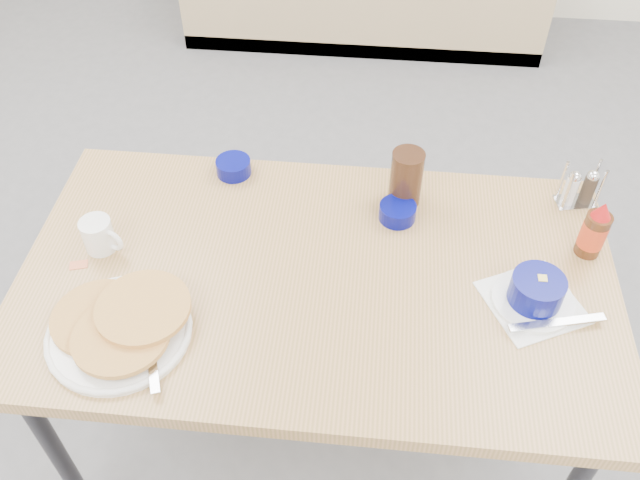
# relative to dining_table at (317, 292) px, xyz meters

# --- Properties ---
(dining_table) EXTENTS (1.40, 0.80, 0.76)m
(dining_table) POSITION_rel_dining_table_xyz_m (0.00, 0.00, 0.00)
(dining_table) COLOR tan
(dining_table) RESTS_ON ground
(pancake_plate) EXTENTS (0.31, 0.31, 0.06)m
(pancake_plate) POSITION_rel_dining_table_xyz_m (-0.40, -0.21, 0.08)
(pancake_plate) COLOR white
(pancake_plate) RESTS_ON dining_table
(coffee_mug) EXTENTS (0.11, 0.08, 0.09)m
(coffee_mug) POSITION_rel_dining_table_xyz_m (-0.53, 0.04, 0.11)
(coffee_mug) COLOR white
(coffee_mug) RESTS_ON dining_table
(grits_setting) EXTENTS (0.28, 0.26, 0.08)m
(grits_setting) POSITION_rel_dining_table_xyz_m (0.49, -0.04, 0.10)
(grits_setting) COLOR white
(grits_setting) RESTS_ON dining_table
(creamer_bowl) EXTENTS (0.09, 0.09, 0.04)m
(creamer_bowl) POSITION_rel_dining_table_xyz_m (-0.26, 0.34, 0.08)
(creamer_bowl) COLOR #040863
(creamer_bowl) RESTS_ON dining_table
(butter_bowl) EXTENTS (0.09, 0.09, 0.04)m
(butter_bowl) POSITION_rel_dining_table_xyz_m (0.18, 0.21, 0.08)
(butter_bowl) COLOR #040863
(butter_bowl) RESTS_ON dining_table
(amber_tumbler) EXTENTS (0.08, 0.08, 0.15)m
(amber_tumbler) POSITION_rel_dining_table_xyz_m (0.20, 0.28, 0.14)
(amber_tumbler) COLOR black
(amber_tumbler) RESTS_ON dining_table
(condiment_caddy) EXTENTS (0.11, 0.08, 0.12)m
(condiment_caddy) POSITION_rel_dining_table_xyz_m (0.64, 0.31, 0.10)
(condiment_caddy) COLOR silver
(condiment_caddy) RESTS_ON dining_table
(syrup_bottle) EXTENTS (0.06, 0.06, 0.16)m
(syrup_bottle) POSITION_rel_dining_table_xyz_m (0.64, 0.14, 0.13)
(syrup_bottle) COLOR #47230F
(syrup_bottle) RESTS_ON dining_table
(sugar_wrapper) EXTENTS (0.05, 0.04, 0.00)m
(sugar_wrapper) POSITION_rel_dining_table_xyz_m (-0.57, -0.03, 0.06)
(sugar_wrapper) COLOR #E9764D
(sugar_wrapper) RESTS_ON dining_table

